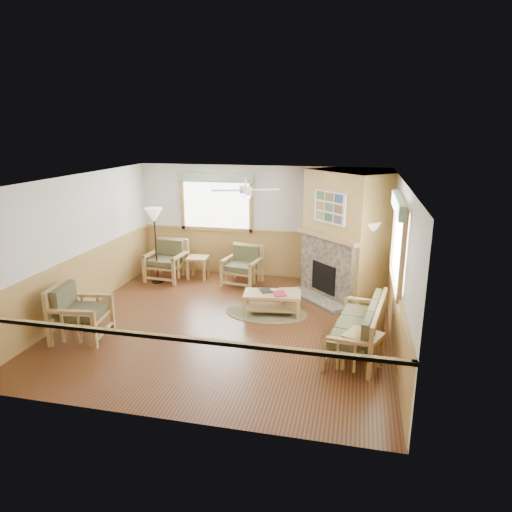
% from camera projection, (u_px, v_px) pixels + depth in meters
% --- Properties ---
extents(floor, '(6.00, 6.00, 0.01)m').
position_uv_depth(floor, '(227.00, 323.00, 8.60)').
color(floor, '#522D17').
rests_on(floor, ground).
extents(ceiling, '(6.00, 6.00, 0.01)m').
position_uv_depth(ceiling, '(225.00, 179.00, 7.86)').
color(ceiling, white).
rests_on(ceiling, floor).
extents(wall_back, '(6.00, 0.02, 2.70)m').
position_uv_depth(wall_back, '(261.00, 222.00, 11.05)').
color(wall_back, silver).
rests_on(wall_back, floor).
extents(wall_front, '(6.00, 0.02, 2.70)m').
position_uv_depth(wall_front, '(155.00, 320.00, 5.42)').
color(wall_front, silver).
rests_on(wall_front, floor).
extents(wall_left, '(0.02, 6.00, 2.70)m').
position_uv_depth(wall_left, '(78.00, 245.00, 8.87)').
color(wall_left, silver).
rests_on(wall_left, floor).
extents(wall_right, '(0.02, 6.00, 2.70)m').
position_uv_depth(wall_right, '(399.00, 265.00, 7.60)').
color(wall_right, silver).
rests_on(wall_right, floor).
extents(wainscot, '(6.00, 6.00, 1.10)m').
position_uv_depth(wainscot, '(227.00, 296.00, 8.45)').
color(wainscot, '#AF8947').
rests_on(wainscot, floor).
extents(fireplace, '(3.11, 3.11, 2.70)m').
position_uv_depth(fireplace, '(345.00, 235.00, 9.72)').
color(fireplace, '#AF8947').
rests_on(fireplace, floor).
extents(window_back, '(1.90, 0.16, 1.50)m').
position_uv_depth(window_back, '(216.00, 172.00, 10.92)').
color(window_back, white).
rests_on(window_back, wall_back).
extents(window_right, '(0.16, 1.90, 1.50)m').
position_uv_depth(window_right, '(403.00, 196.00, 7.10)').
color(window_right, white).
rests_on(window_right, wall_right).
extents(ceiling_fan, '(1.59, 1.59, 0.36)m').
position_uv_depth(ceiling_fan, '(246.00, 180.00, 8.09)').
color(ceiling_fan, white).
rests_on(ceiling_fan, ceiling).
extents(sofa, '(1.91, 1.01, 0.84)m').
position_uv_depth(sofa, '(357.00, 326.00, 7.47)').
color(sofa, tan).
rests_on(sofa, floor).
extents(armchair_back_left, '(0.89, 0.89, 0.94)m').
position_uv_depth(armchair_back_left, '(166.00, 261.00, 10.97)').
color(armchair_back_left, tan).
rests_on(armchair_back_left, floor).
extents(armchair_back_right, '(0.91, 0.91, 0.89)m').
position_uv_depth(armchair_back_right, '(242.00, 266.00, 10.63)').
color(armchair_back_right, tan).
rests_on(armchair_back_right, floor).
extents(armchair_left, '(0.97, 0.97, 0.96)m').
position_uv_depth(armchair_left, '(81.00, 312.00, 7.91)').
color(armchair_left, tan).
rests_on(armchair_left, floor).
extents(coffee_table, '(1.17, 0.70, 0.44)m').
position_uv_depth(coffee_table, '(272.00, 303.00, 8.96)').
color(coffee_table, tan).
rests_on(coffee_table, floor).
extents(end_table_chairs, '(0.51, 0.49, 0.54)m').
position_uv_depth(end_table_chairs, '(198.00, 267.00, 11.10)').
color(end_table_chairs, tan).
rests_on(end_table_chairs, floor).
extents(end_table_sofa, '(0.66, 0.65, 0.57)m').
position_uv_depth(end_table_sofa, '(363.00, 351.00, 6.92)').
color(end_table_sofa, tan).
rests_on(end_table_sofa, floor).
extents(footstool, '(0.49, 0.49, 0.35)m').
position_uv_depth(footstool, '(289.00, 299.00, 9.33)').
color(footstool, tan).
rests_on(footstool, floor).
extents(braided_rug, '(2.13, 2.13, 0.01)m').
position_uv_depth(braided_rug, '(266.00, 312.00, 9.08)').
color(braided_rug, brown).
rests_on(braided_rug, floor).
extents(floor_lamp_left, '(0.43, 0.43, 1.79)m').
position_uv_depth(floor_lamp_left, '(156.00, 246.00, 10.64)').
color(floor_lamp_left, black).
rests_on(floor_lamp_left, floor).
extents(floor_lamp_right, '(0.44, 0.44, 1.78)m').
position_uv_depth(floor_lamp_right, '(367.00, 265.00, 9.14)').
color(floor_lamp_right, black).
rests_on(floor_lamp_right, floor).
extents(book_red, '(0.32, 0.36, 0.03)m').
position_uv_depth(book_red, '(280.00, 293.00, 8.82)').
color(book_red, maroon).
rests_on(book_red, coffee_table).
extents(book_dark, '(0.30, 0.33, 0.03)m').
position_uv_depth(book_dark, '(266.00, 290.00, 9.00)').
color(book_dark, black).
rests_on(book_dark, coffee_table).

